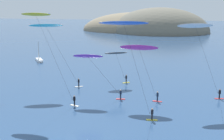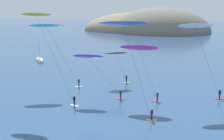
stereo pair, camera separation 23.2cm
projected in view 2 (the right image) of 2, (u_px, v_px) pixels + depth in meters
name	position (u px, v px, depth m)	size (l,w,h in m)	color
headland_island	(149.00, 31.00, 175.70)	(80.01, 60.82, 29.23)	#6B6656
sailboat_near	(40.00, 59.00, 78.36)	(4.37, 5.32, 5.70)	white
kitesurfer_white	(198.00, 32.00, 43.68)	(8.38, 3.64, 12.59)	red
kitesurfer_purple	(91.00, 60.00, 45.70)	(8.70, 1.71, 7.59)	red
kitesurfer_blue	(126.00, 31.00, 35.56)	(7.86, 2.18, 13.35)	yellow
kitesurfer_magenta	(140.00, 51.00, 44.17)	(7.02, 1.60, 9.30)	red
kitesurfer_yellow	(40.00, 24.00, 41.88)	(8.88, 1.16, 14.23)	silver
kitesurfer_cyan	(48.00, 30.00, 50.84)	(9.11, 4.11, 12.08)	silver
kitesurfer_black	(117.00, 55.00, 54.87)	(5.02, 3.46, 6.52)	yellow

